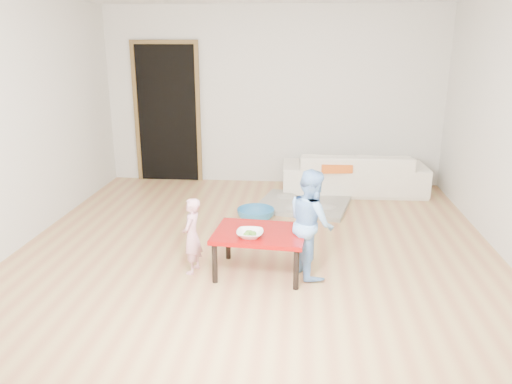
# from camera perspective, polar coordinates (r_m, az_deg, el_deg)

# --- Properties ---
(floor) EXTENTS (5.00, 5.00, 0.01)m
(floor) POSITION_cam_1_polar(r_m,az_deg,el_deg) (5.41, 0.20, -5.97)
(floor) COLOR #B97C4F
(floor) RESTS_ON ground
(back_wall) EXTENTS (5.00, 0.02, 2.60)m
(back_wall) POSITION_cam_1_polar(r_m,az_deg,el_deg) (7.52, 1.94, 10.81)
(back_wall) COLOR silver
(back_wall) RESTS_ON floor
(left_wall) EXTENTS (0.02, 5.00, 2.60)m
(left_wall) POSITION_cam_1_polar(r_m,az_deg,el_deg) (5.82, -25.32, 7.38)
(left_wall) COLOR silver
(left_wall) RESTS_ON floor
(doorway) EXTENTS (1.02, 0.08, 2.11)m
(doorway) POSITION_cam_1_polar(r_m,az_deg,el_deg) (7.79, -10.06, 8.75)
(doorway) COLOR brown
(doorway) RESTS_ON back_wall
(sofa) EXTENTS (2.04, 0.85, 0.59)m
(sofa) POSITION_cam_1_polar(r_m,az_deg,el_deg) (7.28, 11.09, 2.24)
(sofa) COLOR white
(sofa) RESTS_ON floor
(cushion) EXTENTS (0.46, 0.42, 0.11)m
(cushion) POSITION_cam_1_polar(r_m,az_deg,el_deg) (6.96, 9.02, 2.92)
(cushion) COLOR orange
(cushion) RESTS_ON sofa
(red_table) EXTENTS (0.88, 0.69, 0.42)m
(red_table) POSITION_cam_1_polar(r_m,az_deg,el_deg) (4.70, 0.45, -6.91)
(red_table) COLOR #8B0707
(red_table) RESTS_ON floor
(bowl) EXTENTS (0.24, 0.24, 0.06)m
(bowl) POSITION_cam_1_polar(r_m,az_deg,el_deg) (4.48, -0.69, -4.81)
(bowl) COLOR white
(bowl) RESTS_ON red_table
(broccoli) EXTENTS (0.12, 0.12, 0.06)m
(broccoli) POSITION_cam_1_polar(r_m,az_deg,el_deg) (4.48, -0.69, -4.82)
(broccoli) COLOR #2D5919
(broccoli) RESTS_ON red_table
(child_pink) EXTENTS (0.21, 0.29, 0.73)m
(child_pink) POSITION_cam_1_polar(r_m,az_deg,el_deg) (4.70, -7.34, -4.99)
(child_pink) COLOR #D9637E
(child_pink) RESTS_ON floor
(child_blue) EXTENTS (0.54, 0.60, 1.01)m
(child_blue) POSITION_cam_1_polar(r_m,az_deg,el_deg) (4.61, 6.31, -3.51)
(child_blue) COLOR #6998F4
(child_blue) RESTS_ON floor
(basin) EXTENTS (0.46, 0.46, 0.14)m
(basin) POSITION_cam_1_polar(r_m,az_deg,el_deg) (6.09, -0.02, -2.58)
(basin) COLOR teal
(basin) RESTS_ON floor
(blanket) EXTENTS (1.31, 1.17, 0.06)m
(blanket) POSITION_cam_1_polar(r_m,az_deg,el_deg) (6.62, 5.43, -1.42)
(blanket) COLOR #A7A393
(blanket) RESTS_ON floor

